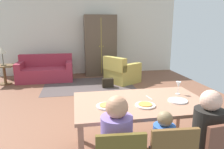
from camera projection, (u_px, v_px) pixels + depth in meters
ground_plane at (102, 104)px, 4.71m from camera, size 6.45×6.57×0.02m
back_wall at (89, 37)px, 7.59m from camera, size 6.45×0.10×2.70m
dining_table at (140, 106)px, 2.75m from camera, size 1.72×1.04×0.76m
plate_near_man at (106, 106)px, 2.53m from camera, size 0.25×0.25×0.02m
pizza_near_man at (106, 105)px, 2.53m from camera, size 0.17×0.17×0.01m
plate_near_child at (145, 105)px, 2.56m from camera, size 0.25×0.25×0.02m
pizza_near_child at (145, 104)px, 2.55m from camera, size 0.17×0.17×0.01m
plate_near_woman at (178, 101)px, 2.72m from camera, size 0.25×0.25×0.02m
wine_glass at (178, 85)px, 2.98m from camera, size 0.07×0.07×0.19m
fork at (122, 103)px, 2.64m from camera, size 0.04×0.15×0.01m
knife at (149, 98)px, 2.85m from camera, size 0.04×0.17×0.01m
person_woman at (203, 143)px, 2.19m from camera, size 0.30×0.41×1.11m
area_rug at (89, 85)px, 6.20m from camera, size 2.60×1.80×0.01m
couch at (46, 71)px, 6.72m from camera, size 1.70×0.86×0.82m
armchair at (121, 72)px, 6.48m from camera, size 1.18×1.18×0.82m
armoire at (100, 46)px, 7.35m from camera, size 1.10×0.59×2.10m
side_table at (4, 72)px, 6.26m from camera, size 0.56×0.56×0.58m
table_lamp at (2, 51)px, 6.11m from camera, size 0.26×0.26×0.54m
handbag at (108, 83)px, 5.98m from camera, size 0.32×0.16×0.26m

